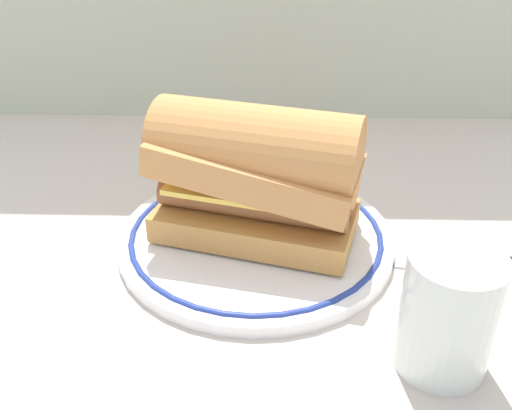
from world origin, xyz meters
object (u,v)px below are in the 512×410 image
sausage_sandwich (256,172)px  drinking_glass (446,321)px  plate (256,237)px  butter_knife (493,267)px

sausage_sandwich → drinking_glass: bearing=-32.0°
plate → drinking_glass: (0.14, -0.16, 0.03)m
drinking_glass → butter_knife: 0.15m
drinking_glass → butter_knife: size_ratio=0.63×
butter_knife → drinking_glass: bearing=-123.8°
plate → sausage_sandwich: bearing=-63.4°
drinking_glass → butter_knife: bearing=56.2°
sausage_sandwich → butter_knife: 0.24m
plate → sausage_sandwich: size_ratio=1.29×
plate → butter_knife: 0.22m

